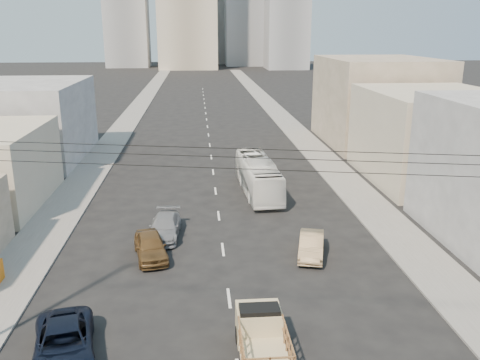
{
  "coord_description": "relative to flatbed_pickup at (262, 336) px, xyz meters",
  "views": [
    {
      "loc": [
        -1.39,
        -15.04,
        13.12
      ],
      "look_at": [
        1.35,
        17.32,
        3.5
      ],
      "focal_mm": 38.0,
      "sensor_mm": 36.0,
      "label": 1
    }
  ],
  "objects": [
    {
      "name": "navy_pickup",
      "position": [
        -8.11,
        0.62,
        -0.37
      ],
      "size": [
        3.45,
        5.61,
        1.45
      ],
      "primitive_type": "imported",
      "rotation": [
        0.0,
        0.0,
        0.21
      ],
      "color": "black",
      "rests_on": "ground"
    },
    {
      "name": "lane_dashes",
      "position": [
        -1.03,
        50.06,
        -1.09
      ],
      "size": [
        0.15,
        104.0,
        0.01
      ],
      "color": "silver",
      "rests_on": "ground"
    },
    {
      "name": "sedan_tan",
      "position": [
        4.25,
        9.74,
        -0.42
      ],
      "size": [
        2.37,
        4.29,
        1.34
      ],
      "primitive_type": "imported",
      "rotation": [
        0.0,
        0.0,
        -0.25
      ],
      "color": "tan",
      "rests_on": "ground"
    },
    {
      "name": "bldg_right_mid",
      "position": [
        18.47,
        25.06,
        2.91
      ],
      "size": [
        11.0,
        14.0,
        8.0
      ],
      "primitive_type": "cube",
      "color": "#B8AB94",
      "rests_on": "ground"
    },
    {
      "name": "bldg_right_far",
      "position": [
        18.97,
        41.06,
        3.91
      ],
      "size": [
        12.0,
        16.0,
        10.0
      ],
      "primitive_type": "cube",
      "color": "gray",
      "rests_on": "ground"
    },
    {
      "name": "midrise_back",
      "position": [
        4.97,
        197.06,
        20.91
      ],
      "size": [
        18.0,
        18.0,
        44.0
      ],
      "primitive_type": "cube",
      "color": "gray",
      "rests_on": "ground"
    },
    {
      "name": "midrise_ne",
      "position": [
        16.97,
        182.06,
        18.91
      ],
      "size": [
        16.0,
        16.0,
        40.0
      ],
      "primitive_type": "cube",
      "color": "gray",
      "rests_on": "ground"
    },
    {
      "name": "midrise_nw",
      "position": [
        -27.03,
        177.06,
        15.91
      ],
      "size": [
        15.0,
        15.0,
        34.0
      ],
      "primitive_type": "cube",
      "color": "gray",
      "rests_on": "ground"
    },
    {
      "name": "flatbed_pickup",
      "position": [
        0.0,
        0.0,
        0.0
      ],
      "size": [
        1.95,
        4.41,
        1.9
      ],
      "color": "tan",
      "rests_on": "ground"
    },
    {
      "name": "overhead_wires",
      "position": [
        -1.03,
        -1.44,
        7.87
      ],
      "size": [
        23.01,
        5.02,
        0.72
      ],
      "color": "black",
      "rests_on": "ground"
    },
    {
      "name": "sedan_brown",
      "position": [
        -5.39,
        10.26,
        -0.36
      ],
      "size": [
        2.57,
        4.57,
        1.47
      ],
      "primitive_type": "imported",
      "rotation": [
        0.0,
        0.0,
        0.2
      ],
      "color": "brown",
      "rests_on": "ground"
    },
    {
      "name": "sidewalk_left",
      "position": [
        -12.78,
        67.06,
        -1.03
      ],
      "size": [
        3.5,
        180.0,
        0.12
      ],
      "primitive_type": "cube",
      "color": "slate",
      "rests_on": "ground"
    },
    {
      "name": "sedan_grey",
      "position": [
        -4.73,
        13.46,
        -0.41
      ],
      "size": [
        2.23,
        4.85,
        1.37
      ],
      "primitive_type": "imported",
      "rotation": [
        0.0,
        0.0,
        -0.07
      ],
      "color": "gray",
      "rests_on": "ground"
    },
    {
      "name": "midrise_east",
      "position": [
        28.97,
        162.06,
        12.91
      ],
      "size": [
        14.0,
        14.0,
        28.0
      ],
      "primitive_type": "cube",
      "color": "gray",
      "rests_on": "ground"
    },
    {
      "name": "sidewalk_right",
      "position": [
        10.72,
        67.06,
        -1.03
      ],
      "size": [
        3.5,
        180.0,
        0.12
      ],
      "primitive_type": "cube",
      "color": "slate",
      "rests_on": "ground"
    },
    {
      "name": "bldg_left_far",
      "position": [
        -20.53,
        36.06,
        2.91
      ],
      "size": [
        12.0,
        16.0,
        8.0
      ],
      "primitive_type": "cube",
      "color": "gray",
      "rests_on": "ground"
    },
    {
      "name": "city_bus",
      "position": [
        2.51,
        22.34,
        0.36
      ],
      "size": [
        2.99,
        10.55,
        2.91
      ],
      "primitive_type": "imported",
      "rotation": [
        0.0,
        0.0,
        0.05
      ],
      "color": "white",
      "rests_on": "ground"
    }
  ]
}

